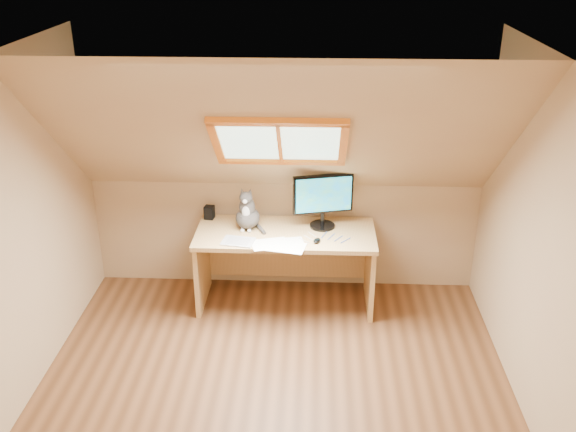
{
  "coord_description": "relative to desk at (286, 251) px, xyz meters",
  "views": [
    {
      "loc": [
        0.27,
        -3.58,
        3.1
      ],
      "look_at": [
        0.07,
        1.0,
        1.03
      ],
      "focal_mm": 40.0,
      "sensor_mm": 36.0,
      "label": 1
    }
  ],
  "objects": [
    {
      "name": "mouse",
      "position": [
        0.27,
        -0.25,
        0.23
      ],
      "size": [
        0.08,
        0.11,
        0.03
      ],
      "primitive_type": "ellipsoid",
      "rotation": [
        0.0,
        0.0,
        -0.35
      ],
      "color": "black",
      "rests_on": "desk"
    },
    {
      "name": "graphics_tablet",
      "position": [
        -0.38,
        -0.28,
        0.22
      ],
      "size": [
        0.29,
        0.23,
        0.01
      ],
      "primitive_type": "cube",
      "rotation": [
        0.0,
        0.0,
        -0.17
      ],
      "color": "#B2B2B7",
      "rests_on": "desk"
    },
    {
      "name": "monitor",
      "position": [
        0.32,
        0.05,
        0.5
      ],
      "size": [
        0.52,
        0.22,
        0.48
      ],
      "color": "black",
      "rests_on": "desk"
    },
    {
      "name": "cables",
      "position": [
        0.33,
        -0.19,
        0.22
      ],
      "size": [
        0.51,
        0.26,
        0.01
      ],
      "color": "silver",
      "rests_on": "desk"
    },
    {
      "name": "cat",
      "position": [
        -0.33,
        0.0,
        0.36
      ],
      "size": [
        0.23,
        0.27,
        0.39
      ],
      "color": "#484340",
      "rests_on": "desk"
    },
    {
      "name": "desk_speaker",
      "position": [
        -0.7,
        0.18,
        0.28
      ],
      "size": [
        0.09,
        0.09,
        0.12
      ],
      "primitive_type": "cube",
      "rotation": [
        0.0,
        0.0,
        -0.15
      ],
      "color": "black",
      "rests_on": "desk"
    },
    {
      "name": "ground",
      "position": [
        -0.03,
        -1.45,
        -0.49
      ],
      "size": [
        3.5,
        3.5,
        0.0
      ],
      "primitive_type": "plane",
      "color": "brown",
      "rests_on": "ground"
    },
    {
      "name": "desk",
      "position": [
        0.0,
        0.0,
        0.0
      ],
      "size": [
        1.54,
        0.68,
        0.7
      ],
      "color": "tan",
      "rests_on": "ground"
    },
    {
      "name": "room_shell",
      "position": [
        -0.03,
        -1.54,
        0.94
      ],
      "size": [
        3.52,
        3.52,
        2.41
      ],
      "color": "tan",
      "rests_on": "ground"
    },
    {
      "name": "papers",
      "position": [
        -0.07,
        -0.33,
        0.22
      ],
      "size": [
        0.35,
        0.3,
        0.01
      ],
      "color": "white",
      "rests_on": "desk"
    }
  ]
}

